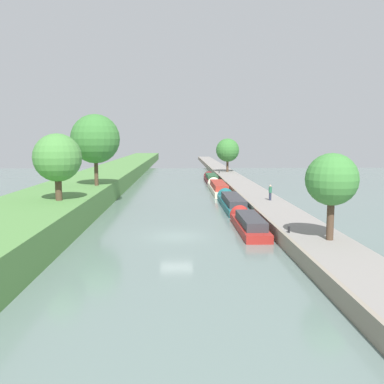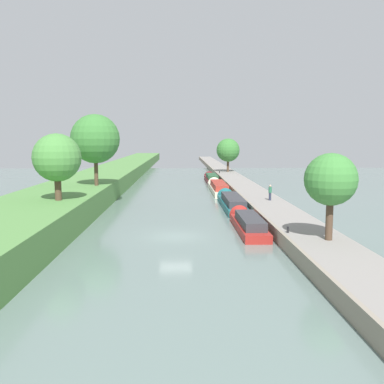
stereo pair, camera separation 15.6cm
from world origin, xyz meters
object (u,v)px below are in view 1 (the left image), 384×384
at_px(narrowboat_cream, 218,187).
at_px(narrowboat_maroon, 211,178).
at_px(person_walking, 270,192).
at_px(mooring_bollard_far, 219,172).
at_px(narrowboat_teal, 231,202).
at_px(mooring_bollard_near, 289,230).
at_px(narrowboat_red, 248,223).

relative_size(narrowboat_cream, narrowboat_maroon, 1.22).
bearing_deg(person_walking, narrowboat_cream, 103.81).
height_order(narrowboat_cream, mooring_bollard_far, mooring_bollard_far).
xyz_separation_m(narrowboat_maroon, mooring_bollard_far, (1.94, 5.18, 0.69)).
bearing_deg(narrowboat_teal, mooring_bollard_near, -84.36).
bearing_deg(mooring_bollard_near, narrowboat_red, 107.20).
relative_size(narrowboat_maroon, mooring_bollard_near, 28.06).
bearing_deg(narrowboat_maroon, mooring_bollard_near, -87.67).
distance_m(person_walking, mooring_bollard_far, 37.01).
height_order(narrowboat_red, mooring_bollard_near, mooring_bollard_near).
relative_size(narrowboat_maroon, mooring_bollard_far, 28.06).
distance_m(narrowboat_red, narrowboat_maroon, 41.76).
height_order(narrowboat_maroon, mooring_bollard_near, mooring_bollard_near).
distance_m(narrowboat_cream, person_walking, 17.24).
relative_size(narrowboat_red, mooring_bollard_near, 23.20).
xyz_separation_m(narrowboat_red, narrowboat_cream, (-0.16, 26.68, 0.04)).
height_order(narrowboat_teal, mooring_bollard_near, mooring_bollard_near).
bearing_deg(narrowboat_red, person_walking, 68.46).
bearing_deg(mooring_bollard_far, mooring_bollard_near, -90.00).
xyz_separation_m(narrowboat_maroon, mooring_bollard_near, (1.94, -47.83, 0.69)).
relative_size(narrowboat_cream, mooring_bollard_far, 34.26).
relative_size(narrowboat_teal, narrowboat_maroon, 1.08).
height_order(narrowboat_teal, person_walking, person_walking).
distance_m(narrowboat_teal, narrowboat_maroon, 29.57).
bearing_deg(narrowboat_maroon, narrowboat_cream, -90.37).
bearing_deg(mooring_bollard_near, narrowboat_maroon, 92.33).
bearing_deg(mooring_bollard_near, person_walking, 82.68).
height_order(narrowboat_cream, person_walking, person_walking).
relative_size(narrowboat_red, narrowboat_maroon, 0.83).
height_order(narrowboat_cream, narrowboat_maroon, narrowboat_cream).
relative_size(narrowboat_maroon, person_walking, 7.61).
relative_size(narrowboat_teal, mooring_bollard_near, 30.25).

